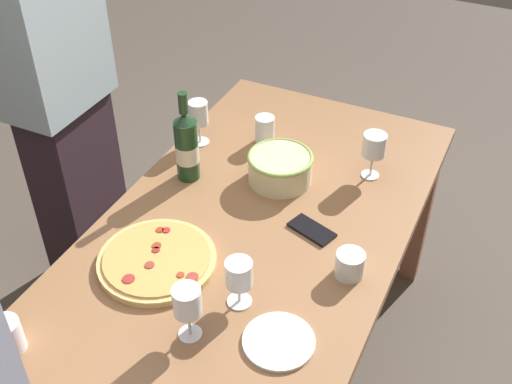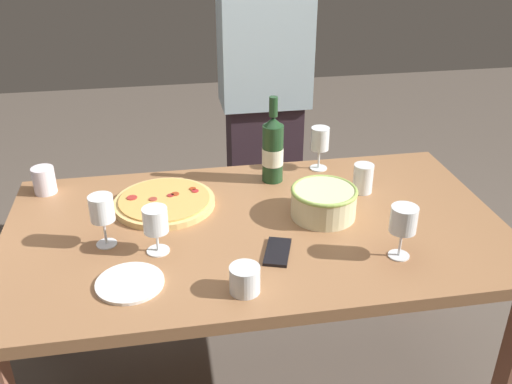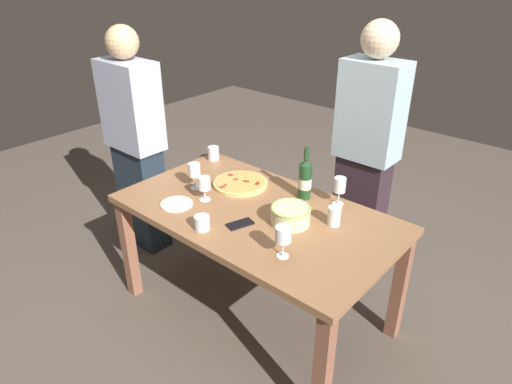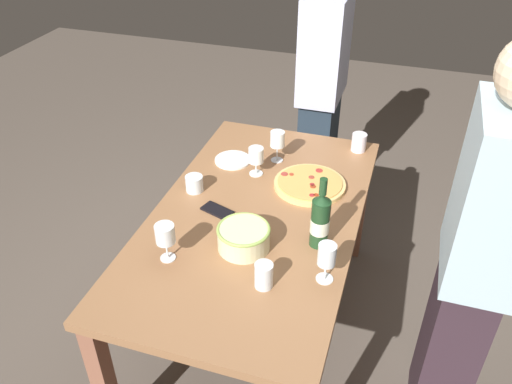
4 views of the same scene
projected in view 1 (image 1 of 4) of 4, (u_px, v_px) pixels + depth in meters
The scene contains 15 objects.
ground_plane at pixel (256, 369), 2.45m from camera, with size 8.00×8.00×0.00m, color brown.
dining_table at pixel (256, 244), 2.04m from camera, with size 1.60×0.90×0.75m.
pizza at pixel (157, 260), 1.83m from camera, with size 0.34×0.34×0.03m.
serving_bowl at pixel (280, 167), 2.12m from camera, with size 0.22×0.22×0.10m.
wine_bottle at pixel (187, 146), 2.09m from camera, with size 0.08×0.08×0.32m.
wine_glass_near_pizza at pixel (199, 115), 2.26m from camera, with size 0.07×0.07×0.17m.
wine_glass_by_bottle at pixel (374, 147), 2.10m from camera, with size 0.08×0.08×0.16m.
wine_glass_far_left at pixel (239, 276), 1.67m from camera, with size 0.07×0.07×0.15m.
wine_glass_far_right at pixel (187, 304), 1.57m from camera, with size 0.07×0.07×0.17m.
cup_amber at pixel (7, 336), 1.58m from camera, with size 0.08×0.08×0.10m, color silver.
cup_ceramic at pixel (350, 264), 1.79m from camera, with size 0.08×0.08×0.08m, color white.
cup_spare at pixel (265, 130), 2.30m from camera, with size 0.07×0.07×0.10m, color white.
side_plate at pixel (279, 341), 1.62m from camera, with size 0.19×0.19×0.01m, color white.
cell_phone at pixel (312, 230), 1.95m from camera, with size 0.07×0.14×0.01m, color black.
person_host at pixel (59, 95), 2.34m from camera, with size 0.39×0.24×1.71m.
Camera 1 is at (-1.35, -0.64, 2.06)m, focal length 44.86 mm.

